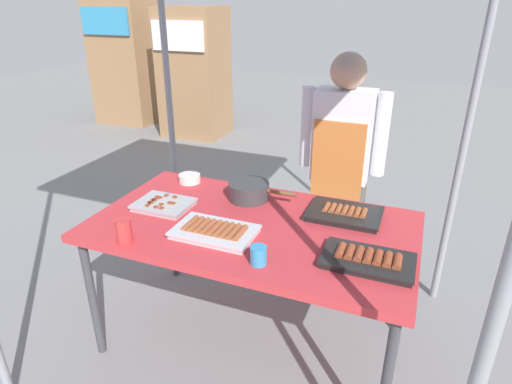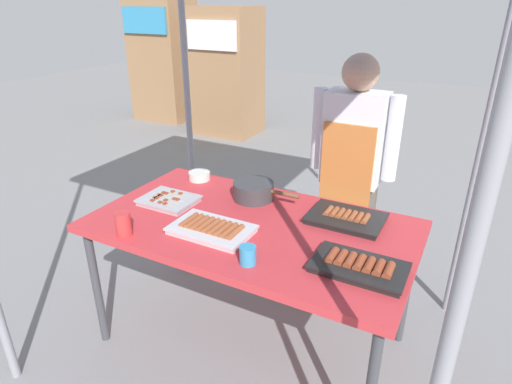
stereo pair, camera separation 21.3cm
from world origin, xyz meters
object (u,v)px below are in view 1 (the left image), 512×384
Objects in this scene: tray_grilled_sausages at (344,213)px; tray_meat_skewers at (164,205)px; tray_pork_links at (368,260)px; cooking_wok at (249,190)px; tray_spring_rolls at (215,231)px; drink_cup_near_edge at (124,231)px; neighbor_stall_right at (126,60)px; condiment_bowl at (190,178)px; stall_table at (252,232)px; neighbor_stall_left at (194,73)px; drink_cup_by_wok at (258,255)px; vendor_woman at (341,159)px.

tray_meat_skewers is at bearing -164.81° from tray_grilled_sausages.
tray_meat_skewers is 0.77× the size of tray_pork_links.
cooking_wok reaches higher than tray_meat_skewers.
drink_cup_near_edge is at bearing -149.54° from tray_spring_rolls.
cooking_wok is 4.93m from neighbor_stall_right.
tray_spring_rolls is (-0.53, -0.41, 0.00)m from tray_grilled_sausages.
tray_grilled_sausages is 2.81× the size of condiment_bowl.
drink_cup_near_edge is (0.08, -0.73, 0.03)m from condiment_bowl.
neighbor_stall_left is (-2.28, 3.50, 0.15)m from stall_table.
stall_table is 0.95× the size of neighbor_stall_left.
tray_spring_rolls is at bearing 30.46° from drink_cup_near_edge.
neighbor_stall_left reaches higher than tray_pork_links.
tray_grilled_sausages is 1.09m from drink_cup_near_edge.
drink_cup_near_edge is 0.07× the size of neighbor_stall_left.
drink_cup_by_wok is at bearing -27.85° from tray_spring_rolls.
vendor_woman is 4.92m from neighbor_stall_right.
tray_meat_skewers is 3.58× the size of drink_cup_by_wok.
stall_table is at bearing 1.38° from tray_meat_skewers.
tray_meat_skewers is 0.19× the size of vendor_woman.
tray_pork_links is 1.25m from condiment_bowl.
neighbor_stall_left is (-1.72, 3.16, 0.07)m from condiment_bowl.
tray_spring_rolls is (0.39, -0.16, 0.00)m from tray_meat_skewers.
drink_cup_near_edge reaches higher than stall_table.
vendor_woman is 3.78m from neighbor_stall_left.
vendor_woman is at bearing 55.42° from drink_cup_near_edge.
tray_spring_rolls reaches higher than tray_meat_skewers.
drink_cup_by_wok is (-0.43, -0.17, 0.02)m from tray_pork_links.
neighbor_stall_right reaches higher than neighbor_stall_left.
neighbor_stall_right reaches higher than drink_cup_by_wok.
cooking_wok is 0.23× the size of neighbor_stall_left.
tray_meat_skewers is at bearing 42.69° from vendor_woman.
tray_meat_skewers is 1.09m from vendor_woman.
tray_pork_links is 1.09m from drink_cup_near_edge.
cooking_wok reaches higher than stall_table.
drink_cup_by_wok is (0.67, -0.31, 0.02)m from tray_meat_skewers.
neighbor_stall_right is at bearing -38.15° from vendor_woman.
condiment_bowl is 0.74m from drink_cup_near_edge.
stall_table is at bearing 55.65° from tray_spring_rolls.
condiment_bowl is at bearing -48.44° from neighbor_stall_right.
tray_spring_rolls is 0.99m from vendor_woman.
drink_cup_near_edge is (-0.89, -0.62, 0.04)m from tray_grilled_sausages.
tray_meat_skewers is at bearing -50.85° from neighbor_stall_right.
neighbor_stall_left is at bearing 123.56° from cooking_wok.
cooking_wok is 2.93× the size of condiment_bowl.
drink_cup_near_edge reaches higher than drink_cup_by_wok.
neighbor_stall_left is at bearing -11.23° from neighbor_stall_right.
drink_cup_by_wok reaches higher than tray_spring_rolls.
tray_meat_skewers is at bearing 155.01° from drink_cup_by_wok.
tray_grilled_sausages is 0.98m from condiment_bowl.
drink_cup_by_wok is 0.05× the size of neighbor_stall_left.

